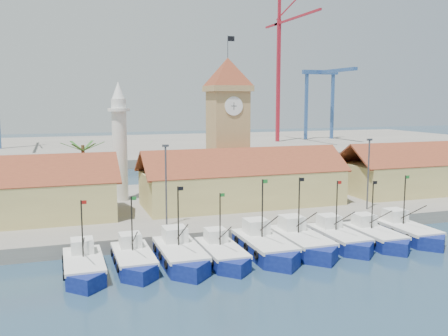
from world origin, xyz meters
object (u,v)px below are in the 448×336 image
object	(u,v)px
boat_4	(266,248)
minaret	(120,141)
boat_0	(84,268)
clock_tower	(228,124)

from	to	relation	value
boat_4	minaret	size ratio (longest dim) A/B	0.65
boat_0	clock_tower	distance (m)	33.62
clock_tower	boat_0	bearing A→B (deg)	-132.49
boat_4	minaret	world-z (taller)	minaret
boat_0	clock_tower	world-z (taller)	clock_tower
clock_tower	minaret	bearing A→B (deg)	172.39
boat_0	boat_4	size ratio (longest dim) A/B	0.88
boat_0	clock_tower	bearing A→B (deg)	47.51
boat_0	boat_4	xyz separation A→B (m)	(17.37, 0.09, 0.10)
boat_0	minaret	size ratio (longest dim) A/B	0.57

